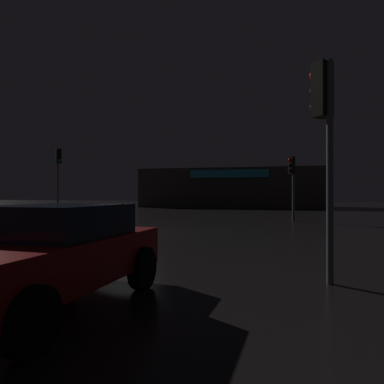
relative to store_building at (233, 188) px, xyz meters
The scene contains 6 objects.
ground_plane 29.60m from the store_building, 91.76° to the right, with size 120.00×120.00×0.00m, color black.
store_building is the anchor object (origin of this frame).
traffic_signal_main 36.45m from the store_building, 80.65° to the right, with size 0.42×0.42×4.01m.
traffic_signal_opposite 22.52m from the store_building, 74.59° to the right, with size 0.41×0.43×3.74m.
traffic_signal_cross_left 24.43m from the store_building, 110.47° to the right, with size 0.43×0.41×4.48m.
car_near 38.39m from the store_building, 87.04° to the right, with size 2.08×3.99×1.45m.
Camera 1 is at (5.99, -13.20, 1.62)m, focal length 32.78 mm.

